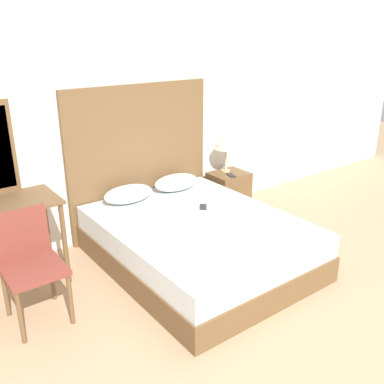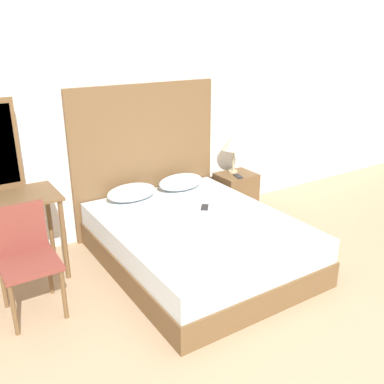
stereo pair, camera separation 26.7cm
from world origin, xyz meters
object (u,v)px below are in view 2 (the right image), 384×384
object	(u,v)px
nightstand	(236,193)
chair	(26,253)
table_lamp	(234,142)
phone_on_bed	(205,207)
phone_on_nightstand	(238,176)
bed	(198,242)
vanity_desk	(7,214)

from	to	relation	value
nightstand	chair	bearing A→B (deg)	-165.56
table_lamp	chair	bearing A→B (deg)	-164.05
chair	phone_on_bed	bearing A→B (deg)	2.44
nightstand	chair	size ratio (longest dim) A/B	0.57
table_lamp	phone_on_nightstand	xyz separation A→B (m)	(-0.05, -0.17, -0.38)
bed	phone_on_nightstand	xyz separation A→B (m)	(1.06, 0.72, 0.27)
phone_on_nightstand	chair	distance (m)	2.65
table_lamp	chair	size ratio (longest dim) A/B	0.56
chair	table_lamp	bearing A→B (deg)	15.95
table_lamp	bed	bearing A→B (deg)	-141.23
bed	nightstand	size ratio (longest dim) A/B	4.11
phone_on_bed	chair	bearing A→B (deg)	-177.56
phone_on_bed	nightstand	world-z (taller)	nightstand
phone_on_bed	nightstand	distance (m)	1.09
bed	phone_on_bed	distance (m)	0.39
table_lamp	vanity_desk	distance (m)	2.68
bed	phone_on_bed	size ratio (longest dim) A/B	12.67
bed	phone_on_nightstand	world-z (taller)	phone_on_nightstand
bed	phone_on_bed	bearing A→B (deg)	43.42
nightstand	vanity_desk	xyz separation A→B (m)	(-2.66, -0.16, 0.40)
table_lamp	chair	world-z (taller)	table_lamp
nightstand	table_lamp	world-z (taller)	table_lamp
nightstand	bed	bearing A→B (deg)	-143.59
bed	table_lamp	size ratio (longest dim) A/B	4.18
phone_on_bed	phone_on_nightstand	distance (m)	0.98
vanity_desk	chair	size ratio (longest dim) A/B	1.03
bed	phone_on_nightstand	size ratio (longest dim) A/B	12.49
nightstand	phone_on_nightstand	size ratio (longest dim) A/B	3.04
bed	chair	distance (m)	1.56
bed	nightstand	xyz separation A→B (m)	(1.11, 0.82, 0.02)
phone_on_nightstand	vanity_desk	distance (m)	2.61
table_lamp	chair	distance (m)	2.77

